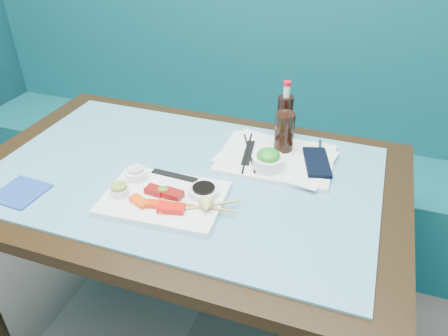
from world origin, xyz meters
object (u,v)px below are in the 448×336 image
(seaweed_bowl, at_px, (268,162))
(blue_napkin, at_px, (21,192))
(cola_bottle_body, at_px, (285,117))
(sashimi_plate, at_px, (164,198))
(serving_tray, at_px, (276,158))
(booth_bench, at_px, (253,150))
(dining_table, at_px, (185,196))
(cola_glass, at_px, (284,132))

(seaweed_bowl, xyz_separation_m, blue_napkin, (-0.67, -0.36, -0.03))
(cola_bottle_body, relative_size, blue_napkin, 1.17)
(sashimi_plate, height_order, blue_napkin, sashimi_plate)
(sashimi_plate, xyz_separation_m, cola_bottle_body, (0.24, 0.50, 0.07))
(serving_tray, bearing_deg, sashimi_plate, -129.65)
(serving_tray, bearing_deg, booth_bench, 109.50)
(booth_bench, bearing_deg, seaweed_bowl, -71.21)
(booth_bench, height_order, blue_napkin, booth_bench)
(dining_table, bearing_deg, seaweed_bowl, 21.55)
(sashimi_plate, distance_m, cola_bottle_body, 0.56)
(dining_table, height_order, cola_glass, cola_glass)
(sashimi_plate, height_order, cola_glass, cola_glass)
(cola_glass, bearing_deg, blue_napkin, -144.38)
(dining_table, bearing_deg, blue_napkin, -147.66)
(booth_bench, xyz_separation_m, blue_napkin, (-0.42, -1.10, 0.39))
(blue_napkin, bearing_deg, cola_glass, 35.62)
(dining_table, distance_m, sashimi_plate, 0.18)
(dining_table, height_order, sashimi_plate, sashimi_plate)
(dining_table, bearing_deg, serving_tray, 33.68)
(dining_table, bearing_deg, sashimi_plate, -87.21)
(dining_table, height_order, blue_napkin, blue_napkin)
(seaweed_bowl, relative_size, blue_napkin, 0.75)
(booth_bench, relative_size, seaweed_bowl, 29.58)
(seaweed_bowl, relative_size, cola_bottle_body, 0.64)
(seaweed_bowl, bearing_deg, booth_bench, 108.79)
(seaweed_bowl, distance_m, blue_napkin, 0.76)
(sashimi_plate, distance_m, serving_tray, 0.42)
(booth_bench, distance_m, serving_tray, 0.81)
(serving_tray, distance_m, cola_glass, 0.09)
(sashimi_plate, relative_size, serving_tray, 0.93)
(cola_glass, distance_m, blue_napkin, 0.85)
(cola_bottle_body, bearing_deg, serving_tray, -84.81)
(cola_bottle_body, distance_m, blue_napkin, 0.90)
(booth_bench, bearing_deg, serving_tray, -68.51)
(serving_tray, relative_size, cola_bottle_body, 2.36)
(cola_glass, bearing_deg, dining_table, -139.83)
(blue_napkin, bearing_deg, booth_bench, 69.29)
(serving_tray, height_order, seaweed_bowl, seaweed_bowl)
(serving_tray, height_order, cola_glass, cola_glass)
(booth_bench, distance_m, cola_bottle_body, 0.72)
(dining_table, relative_size, blue_napkin, 10.33)
(serving_tray, relative_size, blue_napkin, 2.75)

